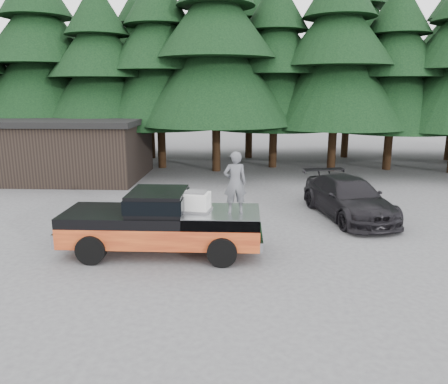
{
  "coord_description": "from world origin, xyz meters",
  "views": [
    {
      "loc": [
        0.7,
        -11.63,
        4.81
      ],
      "look_at": [
        0.15,
        0.0,
        2.08
      ],
      "focal_mm": 35.0,
      "sensor_mm": 36.0,
      "label": 1
    }
  ],
  "objects_px": {
    "pickup_truck": "(162,232)",
    "man_on_bed": "(235,183)",
    "air_compressor": "(196,202)",
    "parked_car": "(348,198)",
    "utility_building": "(69,148)"
  },
  "relations": [
    {
      "from": "pickup_truck",
      "to": "air_compressor",
      "type": "distance_m",
      "value": 1.39
    },
    {
      "from": "man_on_bed",
      "to": "parked_car",
      "type": "distance_m",
      "value": 6.27
    },
    {
      "from": "pickup_truck",
      "to": "parked_car",
      "type": "relative_size",
      "value": 1.14
    },
    {
      "from": "parked_car",
      "to": "air_compressor",
      "type": "bearing_deg",
      "value": -155.74
    },
    {
      "from": "air_compressor",
      "to": "utility_building",
      "type": "xyz_separation_m",
      "value": [
        -8.3,
        11.28,
        0.07
      ]
    },
    {
      "from": "air_compressor",
      "to": "man_on_bed",
      "type": "relative_size",
      "value": 0.43
    },
    {
      "from": "air_compressor",
      "to": "parked_car",
      "type": "relative_size",
      "value": 0.15
    },
    {
      "from": "man_on_bed",
      "to": "utility_building",
      "type": "xyz_separation_m",
      "value": [
        -9.44,
        11.46,
        -0.57
      ]
    },
    {
      "from": "pickup_truck",
      "to": "parked_car",
      "type": "distance_m",
      "value": 7.67
    },
    {
      "from": "pickup_truck",
      "to": "man_on_bed",
      "type": "xyz_separation_m",
      "value": [
        2.18,
        -0.21,
        1.57
      ]
    },
    {
      "from": "parked_car",
      "to": "utility_building",
      "type": "bearing_deg",
      "value": 139.31
    },
    {
      "from": "pickup_truck",
      "to": "man_on_bed",
      "type": "bearing_deg",
      "value": -5.4
    },
    {
      "from": "utility_building",
      "to": "parked_car",
      "type": "bearing_deg",
      "value": -27.41
    },
    {
      "from": "man_on_bed",
      "to": "parked_car",
      "type": "height_order",
      "value": "man_on_bed"
    },
    {
      "from": "air_compressor",
      "to": "utility_building",
      "type": "relative_size",
      "value": 0.09
    }
  ]
}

